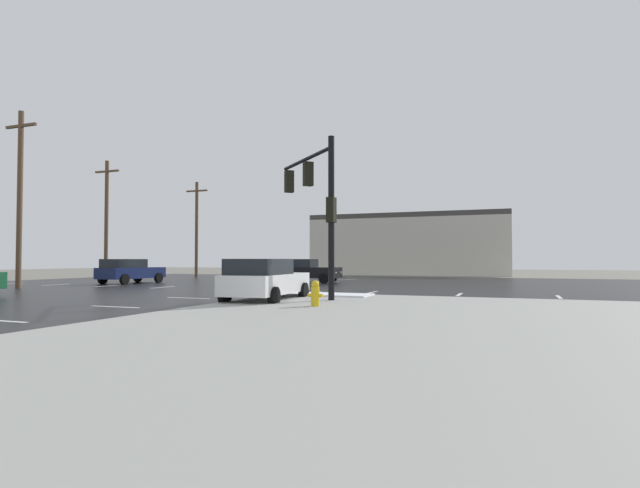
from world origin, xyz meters
The scene contains 14 objects.
ground_plane centered at (0.00, 0.00, 0.00)m, with size 120.00×120.00×0.00m, color slate.
road_asphalt centered at (0.00, 0.00, 0.01)m, with size 44.00×44.00×0.02m, color black.
sidewalk_corner centered at (12.00, -12.00, 0.07)m, with size 18.00×18.00×0.14m, color #9E9E99.
snow_strip_curbside centered at (5.00, -4.00, 0.17)m, with size 4.00×1.60×0.06m, color white.
lane_markings centered at (1.20, -1.38, 0.02)m, with size 36.15×36.15×0.01m.
traffic_signal_mast centered at (5.29, -5.32, 4.04)m, with size 3.54×3.55×5.84m.
fire_hydrant centered at (6.53, -8.57, 0.54)m, with size 0.48×0.26×0.79m.
strip_building_background centered at (2.27, 29.58, 3.10)m, with size 19.80×8.00×6.21m.
sedan_white centered at (3.85, -6.76, 0.85)m, with size 2.29×4.64×1.58m.
sedan_navy centered at (-11.00, 2.95, 0.85)m, with size 2.14×4.59×1.58m.
sedan_black centered at (-0.92, 8.19, 0.85)m, with size 4.59×2.14×1.58m.
utility_pole_mid centered at (-12.60, -3.64, 5.03)m, with size 2.20×0.28×9.63m.
utility_pole_far centered at (-16.24, 6.31, 4.72)m, with size 2.20×0.28×9.01m.
utility_pole_distant centered at (-14.53, 15.37, 4.51)m, with size 2.20×0.28×8.61m.
Camera 1 is at (12.24, -23.01, 1.58)m, focal length 28.20 mm.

